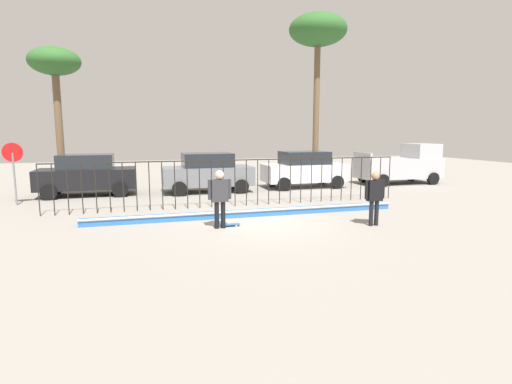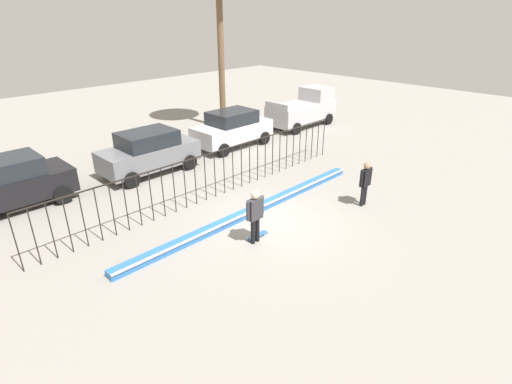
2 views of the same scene
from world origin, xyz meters
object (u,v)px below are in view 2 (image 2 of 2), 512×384
object	(u,v)px
camera_operator	(365,180)
skateboarder	(255,212)
skateboard	(257,236)
parked_car_gray	(149,152)
parked_car_white	(232,128)
pickup_truck	(304,109)
parked_car_black	(8,184)

from	to	relation	value
camera_operator	skateboarder	bearing A→B (deg)	9.41
skateboarder	skateboard	xyz separation A→B (m)	(0.26, 0.15, -1.01)
parked_car_gray	parked_car_white	xyz separation A→B (m)	(5.15, 0.21, 0.00)
parked_car_gray	parked_car_white	world-z (taller)	same
parked_car_gray	pickup_truck	size ratio (longest dim) A/B	0.91
camera_operator	parked_car_black	bearing A→B (deg)	-22.62
pickup_truck	parked_car_white	bearing A→B (deg)	-175.57
parked_car_black	parked_car_gray	distance (m)	5.53
skateboard	parked_car_white	distance (m)	9.59
pickup_truck	parked_car_gray	bearing A→B (deg)	-174.30
camera_operator	parked_car_white	bearing A→B (deg)	-77.16
skateboarder	parked_car_white	distance (m)	9.83
parked_car_gray	pickup_truck	distance (m)	11.11
camera_operator	parked_car_gray	xyz separation A→B (m)	(-3.83, 8.54, -0.05)
skateboarder	pickup_truck	world-z (taller)	pickup_truck
skateboarder	parked_car_black	size ratio (longest dim) A/B	0.41
parked_car_white	pickup_truck	distance (m)	5.96
camera_operator	parked_car_black	distance (m)	13.00
camera_operator	skateboard	bearing A→B (deg)	6.93
camera_operator	parked_car_black	size ratio (longest dim) A/B	0.40
skateboard	camera_operator	world-z (taller)	camera_operator
skateboard	parked_car_gray	xyz separation A→B (m)	(0.63, 7.39, 0.91)
parked_car_gray	camera_operator	bearing A→B (deg)	-63.45
skateboarder	camera_operator	size ratio (longest dim) A/B	1.05
skateboard	parked_car_white	world-z (taller)	parked_car_white
camera_operator	parked_car_white	size ratio (longest dim) A/B	0.40
skateboarder	parked_car_black	distance (m)	9.27
camera_operator	parked_car_white	xyz separation A→B (m)	(1.32, 8.76, -0.05)
skateboard	pickup_truck	world-z (taller)	pickup_truck
skateboarder	pickup_truck	bearing A→B (deg)	12.01
camera_operator	pickup_truck	distance (m)	11.36
skateboarder	parked_car_black	bearing A→B (deg)	99.21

